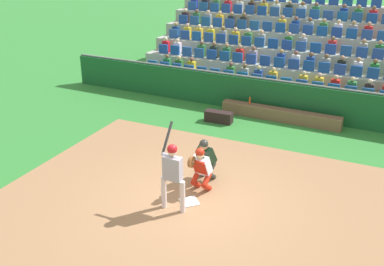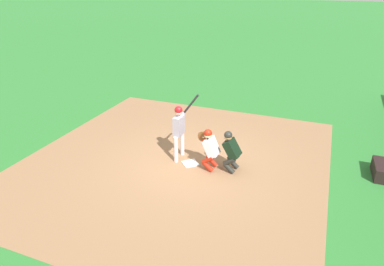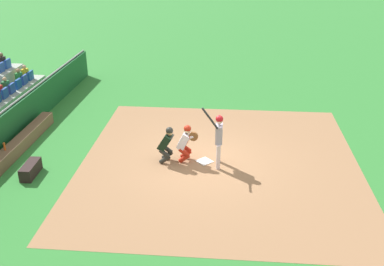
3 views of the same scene
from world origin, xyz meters
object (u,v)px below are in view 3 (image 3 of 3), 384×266
(home_plate_marker, at_px, (204,161))
(home_plate_umpire, at_px, (167,143))
(water_bottle_on_bench, at_px, (5,147))
(catcher_crouching, at_px, (186,141))
(dugout_bench, at_px, (24,141))
(equipment_duffel_bag, at_px, (31,169))
(batter_at_plate, at_px, (219,135))

(home_plate_marker, height_order, home_plate_umpire, home_plate_umpire)
(home_plate_umpire, relative_size, water_bottle_on_bench, 4.92)
(home_plate_umpire, bearing_deg, water_bottle_on_bench, -83.32)
(home_plate_marker, height_order, catcher_crouching, catcher_crouching)
(home_plate_marker, bearing_deg, dugout_bench, -94.03)
(catcher_crouching, relative_size, home_plate_umpire, 1.02)
(catcher_crouching, bearing_deg, home_plate_marker, 88.53)
(catcher_crouching, relative_size, water_bottle_on_bench, 5.03)
(equipment_duffel_bag, bearing_deg, batter_at_plate, 99.72)
(catcher_crouching, distance_m, water_bottle_on_bench, 5.86)
(batter_at_plate, height_order, catcher_crouching, batter_at_plate)
(batter_at_plate, distance_m, catcher_crouching, 1.16)
(batter_at_plate, xyz_separation_m, water_bottle_on_bench, (0.52, -6.88, -0.51))
(dugout_bench, relative_size, water_bottle_on_bench, 17.10)
(home_plate_umpire, bearing_deg, home_plate_marker, 95.66)
(dugout_bench, height_order, water_bottle_on_bench, water_bottle_on_bench)
(water_bottle_on_bench, bearing_deg, equipment_duffel_bag, 57.33)
(equipment_duffel_bag, bearing_deg, home_plate_umpire, 105.75)
(batter_at_plate, height_order, water_bottle_on_bench, batter_at_plate)
(batter_at_plate, distance_m, home_plate_umpire, 1.72)
(catcher_crouching, xyz_separation_m, equipment_duffel_bag, (1.49, -4.65, -0.52))
(dugout_bench, xyz_separation_m, water_bottle_on_bench, (1.18, -0.04, 0.35))
(home_plate_umpire, distance_m, dugout_bench, 5.22)
(catcher_crouching, bearing_deg, water_bottle_on_bench, -82.68)
(home_plate_marker, relative_size, catcher_crouching, 0.34)
(home_plate_marker, distance_m, catcher_crouching, 0.93)
(water_bottle_on_bench, xyz_separation_m, equipment_duffel_bag, (0.74, 1.16, -0.37))
(dugout_bench, relative_size, equipment_duffel_bag, 4.39)
(home_plate_umpire, distance_m, equipment_duffel_bag, 4.30)
(catcher_crouching, relative_size, equipment_duffel_bag, 1.29)
(home_plate_umpire, xyz_separation_m, dugout_bench, (-0.57, -5.16, -0.46))
(home_plate_marker, xyz_separation_m, water_bottle_on_bench, (0.73, -6.43, 0.55))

